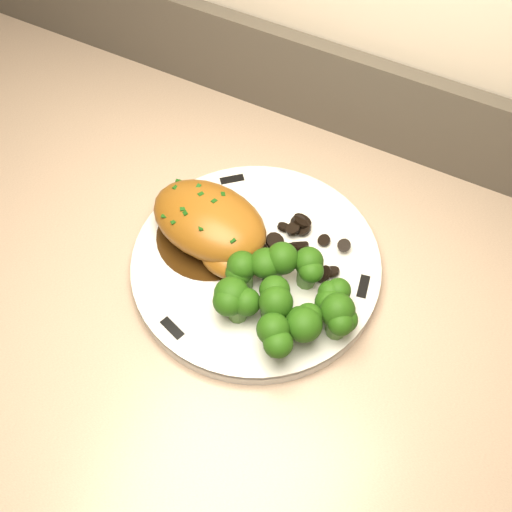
% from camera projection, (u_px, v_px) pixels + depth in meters
% --- Properties ---
extents(plate, '(0.29, 0.29, 0.02)m').
position_uv_depth(plate, '(256.00, 266.00, 0.70)').
color(plate, silver).
rests_on(plate, counter).
extents(rim_accent_0, '(0.02, 0.03, 0.00)m').
position_uv_depth(rim_accent_0, '(363.00, 287.00, 0.68)').
color(rim_accent_0, black).
rests_on(rim_accent_0, plate).
extents(rim_accent_1, '(0.03, 0.03, 0.00)m').
position_uv_depth(rim_accent_1, '(232.00, 179.00, 0.76)').
color(rim_accent_1, black).
rests_on(rim_accent_1, plate).
extents(rim_accent_2, '(0.03, 0.02, 0.00)m').
position_uv_depth(rim_accent_2, '(172.00, 328.00, 0.65)').
color(rim_accent_2, black).
rests_on(rim_accent_2, plate).
extents(gravy_pool, '(0.12, 0.12, 0.00)m').
position_uv_depth(gravy_pool, '(211.00, 235.00, 0.71)').
color(gravy_pool, '#321C09').
rests_on(gravy_pool, plate).
extents(chicken_breast, '(0.15, 0.11, 0.05)m').
position_uv_depth(chicken_breast, '(211.00, 225.00, 0.69)').
color(chicken_breast, '#975B1A').
rests_on(chicken_breast, plate).
extents(mushroom_pile, '(0.09, 0.06, 0.02)m').
position_uv_depth(mushroom_pile, '(302.00, 247.00, 0.70)').
color(mushroom_pile, black).
rests_on(mushroom_pile, plate).
extents(broccoli_florets, '(0.14, 0.12, 0.05)m').
position_uv_depth(broccoli_florets, '(286.00, 298.00, 0.64)').
color(broccoli_florets, '#4E7732').
rests_on(broccoli_florets, plate).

